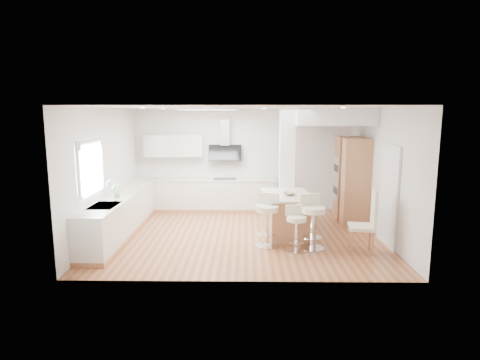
{
  "coord_description": "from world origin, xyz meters",
  "views": [
    {
      "loc": [
        0.07,
        -8.6,
        2.69
      ],
      "look_at": [
        -0.06,
        0.4,
        1.17
      ],
      "focal_mm": 30.0,
      "sensor_mm": 36.0,
      "label": 1
    }
  ],
  "objects_px": {
    "peninsula": "(287,214)",
    "bar_stool_c": "(312,219)",
    "dining_chair": "(368,219)",
    "bar_stool_b": "(296,226)",
    "bar_stool_a": "(267,217)"
  },
  "relations": [
    {
      "from": "bar_stool_a",
      "to": "bar_stool_c",
      "type": "relative_size",
      "value": 0.99
    },
    {
      "from": "bar_stool_b",
      "to": "bar_stool_c",
      "type": "bearing_deg",
      "value": 10.43
    },
    {
      "from": "peninsula",
      "to": "dining_chair",
      "type": "relative_size",
      "value": 1.3
    },
    {
      "from": "bar_stool_a",
      "to": "bar_stool_c",
      "type": "height_order",
      "value": "bar_stool_c"
    },
    {
      "from": "bar_stool_b",
      "to": "bar_stool_a",
      "type": "bearing_deg",
      "value": 140.1
    },
    {
      "from": "peninsula",
      "to": "bar_stool_c",
      "type": "xyz_separation_m",
      "value": [
        0.39,
        -0.95,
        0.15
      ]
    },
    {
      "from": "peninsula",
      "to": "dining_chair",
      "type": "height_order",
      "value": "dining_chair"
    },
    {
      "from": "bar_stool_c",
      "to": "dining_chair",
      "type": "distance_m",
      "value": 1.05
    },
    {
      "from": "bar_stool_a",
      "to": "bar_stool_c",
      "type": "distance_m",
      "value": 0.89
    },
    {
      "from": "bar_stool_b",
      "to": "dining_chair",
      "type": "distance_m",
      "value": 1.38
    },
    {
      "from": "dining_chair",
      "to": "bar_stool_b",
      "type": "bearing_deg",
      "value": -173.45
    },
    {
      "from": "bar_stool_a",
      "to": "bar_stool_b",
      "type": "xyz_separation_m",
      "value": [
        0.55,
        -0.29,
        -0.1
      ]
    },
    {
      "from": "peninsula",
      "to": "bar_stool_a",
      "type": "height_order",
      "value": "bar_stool_a"
    },
    {
      "from": "peninsula",
      "to": "bar_stool_b",
      "type": "distance_m",
      "value": 1.1
    },
    {
      "from": "bar_stool_c",
      "to": "peninsula",
      "type": "bearing_deg",
      "value": 96.84
    }
  ]
}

